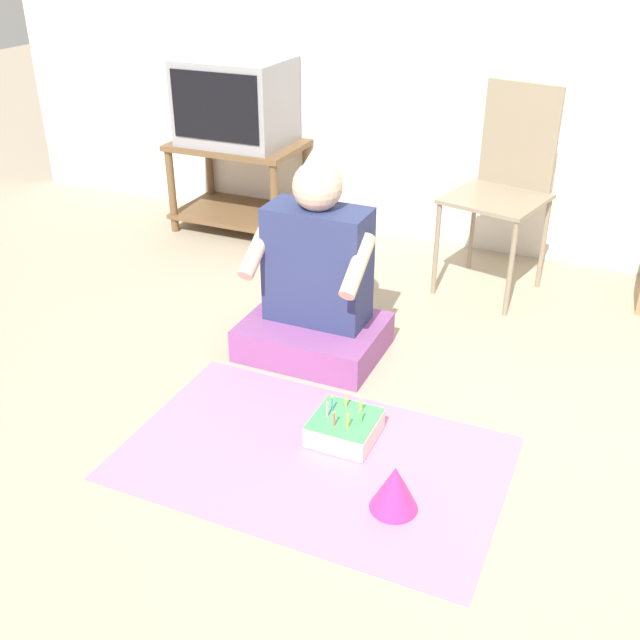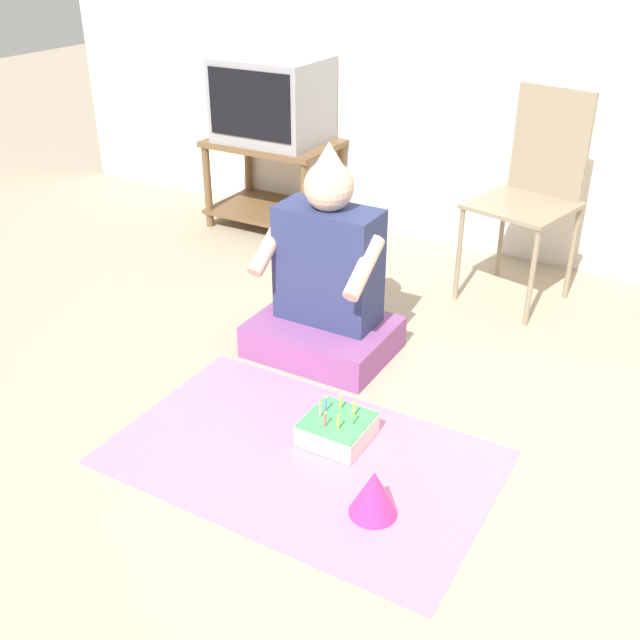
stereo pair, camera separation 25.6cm
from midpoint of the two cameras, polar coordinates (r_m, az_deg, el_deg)
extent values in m
plane|color=tan|center=(2.40, 5.92, -14.48)|extent=(16.00, 16.00, 0.00)
cube|color=white|center=(3.93, 21.64, 21.39)|extent=(6.40, 0.06, 2.55)
cube|color=brown|center=(4.37, -1.87, 13.28)|extent=(0.72, 0.48, 0.03)
cube|color=brown|center=(4.49, -1.79, 8.33)|extent=(0.72, 0.48, 0.02)
cylinder|color=brown|center=(4.46, -6.93, 10.17)|extent=(0.04, 0.04, 0.51)
cylinder|color=brown|center=(4.11, 0.61, 8.82)|extent=(0.04, 0.04, 0.51)
cylinder|color=brown|center=(4.78, -3.93, 11.56)|extent=(0.04, 0.04, 0.51)
cylinder|color=brown|center=(4.46, 3.28, 10.35)|extent=(0.04, 0.04, 0.51)
cube|color=#99999E|center=(4.32, -1.88, 16.40)|extent=(0.58, 0.45, 0.45)
cube|color=black|center=(4.13, -3.60, 16.02)|extent=(0.52, 0.01, 0.35)
cube|color=gray|center=(3.59, 17.15, 8.29)|extent=(0.50, 0.50, 0.02)
cube|color=gray|center=(3.70, 19.17, 12.60)|extent=(0.36, 0.10, 0.50)
cylinder|color=gray|center=(3.60, 12.56, 4.89)|extent=(0.02, 0.02, 0.47)
cylinder|color=gray|center=(3.44, 17.90, 3.06)|extent=(0.02, 0.02, 0.47)
cylinder|color=gray|center=(3.91, 15.51, 6.43)|extent=(0.02, 0.02, 0.47)
cylinder|color=gray|center=(3.77, 20.53, 4.79)|extent=(0.02, 0.02, 0.47)
cube|color=#8C4C8C|center=(3.15, 2.55, -1.35)|extent=(0.57, 0.44, 0.14)
cube|color=navy|center=(3.04, 3.06, 4.14)|extent=(0.42, 0.21, 0.49)
sphere|color=beige|center=(2.92, 3.23, 10.10)|extent=(0.20, 0.20, 0.20)
cone|color=silver|center=(2.88, 3.30, 12.53)|extent=(0.11, 0.11, 0.09)
cylinder|color=beige|center=(3.02, -1.50, 5.61)|extent=(0.06, 0.26, 0.21)
cylinder|color=beige|center=(2.83, 5.95, 3.91)|extent=(0.06, 0.26, 0.21)
cube|color=pink|center=(2.59, 1.48, -10.47)|extent=(1.28, 0.81, 0.01)
cube|color=#F4E0C6|center=(2.65, 4.12, -8.42)|extent=(0.22, 0.22, 0.08)
cube|color=#4CB266|center=(2.62, 4.15, -7.68)|extent=(0.22, 0.22, 0.01)
cylinder|color=#66C666|center=(2.59, 5.35, -7.65)|extent=(0.01, 0.01, 0.06)
sphere|color=#FFCC4C|center=(2.57, 5.39, -7.01)|extent=(0.01, 0.01, 0.01)
cylinder|color=yellow|center=(2.63, 5.41, -6.98)|extent=(0.01, 0.01, 0.06)
sphere|color=#FFCC4C|center=(2.61, 5.45, -6.34)|extent=(0.01, 0.01, 0.01)
cylinder|color=yellow|center=(2.66, 4.35, -6.48)|extent=(0.01, 0.01, 0.06)
sphere|color=#FFCC4C|center=(2.64, 4.38, -5.85)|extent=(0.01, 0.01, 0.01)
cylinder|color=#4C7FE5|center=(2.64, 3.25, -6.65)|extent=(0.01, 0.01, 0.06)
sphere|color=#FFCC4C|center=(2.62, 3.27, -6.01)|extent=(0.01, 0.01, 0.01)
cylinder|color=#E58CCC|center=(2.62, 2.84, -7.09)|extent=(0.01, 0.01, 0.06)
sphere|color=#FFCC4C|center=(2.60, 2.85, -6.45)|extent=(0.01, 0.01, 0.01)
cylinder|color=#EA4C4C|center=(2.57, 3.27, -7.80)|extent=(0.01, 0.01, 0.06)
sphere|color=#FFCC4C|center=(2.55, 3.30, -7.15)|extent=(0.01, 0.01, 0.01)
cylinder|color=yellow|center=(2.56, 4.28, -8.02)|extent=(0.01, 0.01, 0.06)
sphere|color=#FFCC4C|center=(2.54, 4.31, -7.37)|extent=(0.01, 0.01, 0.01)
cone|color=#CC338C|center=(2.35, 7.32, -13.01)|extent=(0.15, 0.15, 0.16)
camera|label=1|loc=(0.13, -87.28, 1.47)|focal=42.00mm
camera|label=2|loc=(0.13, 92.72, -1.47)|focal=42.00mm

